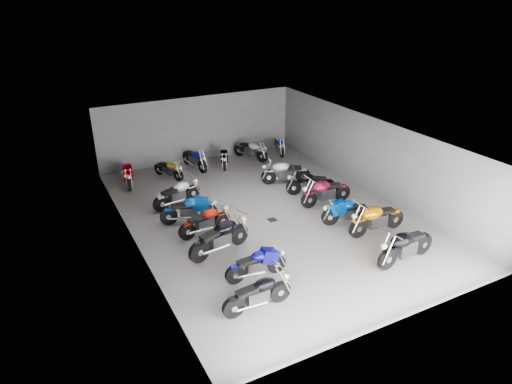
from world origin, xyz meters
The scene contains 24 objects.
ground centered at (0.00, 0.00, 0.00)m, with size 14.00×14.00×0.00m, color gray.
wall_back centered at (0.00, 7.00, 1.60)m, with size 10.00×0.10×3.20m, color gray.
wall_left centered at (-5.00, 0.00, 1.60)m, with size 0.10×14.00×3.20m, color gray.
wall_right centered at (5.00, 0.00, 1.60)m, with size 0.10×14.00×3.20m, color gray.
ceiling centered at (0.00, 0.00, 3.22)m, with size 10.00×14.00×0.04m, color black.
drain_grate centered at (0.00, -0.50, 0.01)m, with size 0.32×0.32×0.01m, color black.
motorcycle_left_a centered at (-2.88, -4.84, 0.50)m, with size 2.07×0.40×0.91m.
motorcycle_left_b centered at (-2.24, -3.52, 0.48)m, with size 1.98×0.41×0.87m.
motorcycle_left_c centered at (-2.64, -1.70, 0.57)m, with size 2.34×0.76×1.05m.
motorcycle_left_d centered at (-2.60, -0.29, 0.49)m, with size 2.05×0.49×0.90m.
motorcycle_left_e centered at (-2.81, 0.75, 0.52)m, with size 2.11×0.76×0.95m.
motorcycle_left_f centered at (-2.75, 2.33, 0.52)m, with size 2.12×0.74×0.95m.
motorcycle_right_a centered at (2.36, -4.92, 0.57)m, with size 2.39×0.53×1.05m.
motorcycle_right_b centered at (2.81, -3.04, 0.56)m, with size 2.34×0.47×1.03m.
motorcycle_right_c centered at (2.34, -2.06, 0.50)m, with size 1.98×0.88×0.91m.
motorcycle_right_d centered at (2.57, -0.29, 0.55)m, with size 2.27×0.47×1.00m.
motorcycle_right_e centered at (2.57, 0.79, 0.51)m, with size 2.00×0.99×0.94m.
motorcycle_right_f centered at (2.23, 2.27, 0.54)m, with size 2.13×0.97×0.98m.
motorcycle_back_a centered at (-4.01, 5.38, 0.51)m, with size 0.55×2.13×0.94m.
motorcycle_back_b centered at (-2.17, 5.28, 0.44)m, with size 0.89×1.72×0.81m.
motorcycle_back_c centered at (-0.70, 5.83, 0.50)m, with size 0.56×2.09×0.92m.
motorcycle_back_d centered at (0.68, 5.51, 0.45)m, with size 0.82×1.79×0.83m.
motorcycle_back_e centered at (2.30, 5.76, 0.51)m, with size 1.01×1.98×0.93m.
motorcycle_back_f centered at (3.99, 5.82, 0.45)m, with size 0.70×1.83×0.83m.
Camera 1 is at (-7.59, -13.75, 8.11)m, focal length 32.00 mm.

